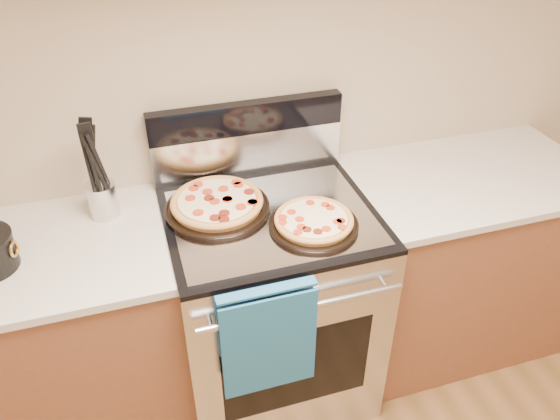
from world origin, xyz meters
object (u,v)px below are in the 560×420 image
object	(u,v)px
range_body	(271,306)
utensil_crock	(103,200)
pepperoni_pizza_back	(217,204)
pepperoni_pizza_front	(314,222)

from	to	relation	value
range_body	utensil_crock	size ratio (longest dim) A/B	6.89
pepperoni_pizza_back	utensil_crock	world-z (taller)	utensil_crock
pepperoni_pizza_back	utensil_crock	size ratio (longest dim) A/B	2.87
range_body	pepperoni_pizza_front	size ratio (longest dim) A/B	2.91
range_body	pepperoni_pizza_back	distance (m)	0.54
pepperoni_pizza_back	utensil_crock	distance (m)	0.41
pepperoni_pizza_back	pepperoni_pizza_front	world-z (taller)	pepperoni_pizza_back
pepperoni_pizza_back	utensil_crock	xyz separation A→B (m)	(-0.39, 0.11, 0.02)
pepperoni_pizza_back	pepperoni_pizza_front	distance (m)	0.36
pepperoni_pizza_front	range_body	bearing A→B (deg)	133.04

